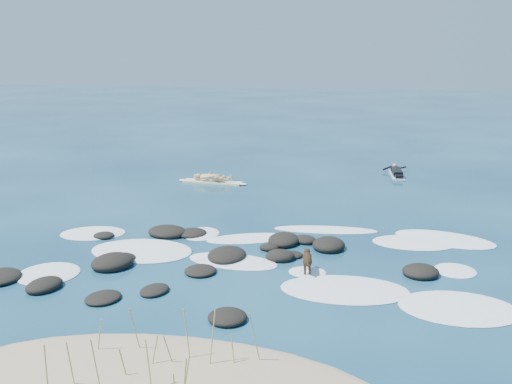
# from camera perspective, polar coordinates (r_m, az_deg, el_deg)

# --- Properties ---
(ground) EXTENTS (160.00, 160.00, 0.00)m
(ground) POSITION_cam_1_polar(r_m,az_deg,el_deg) (18.53, -0.52, -5.74)
(ground) COLOR #0A2642
(ground) RESTS_ON ground
(dune_grass) EXTENTS (3.56, 2.04, 1.24)m
(dune_grass) POSITION_cam_1_polar(r_m,az_deg,el_deg) (11.36, -10.05, -15.93)
(dune_grass) COLOR #949348
(dune_grass) RESTS_ON ground
(reef_rocks) EXTENTS (13.09, 7.26, 0.49)m
(reef_rocks) POSITION_cam_1_polar(r_m,az_deg,el_deg) (17.64, -5.15, -6.51)
(reef_rocks) COLOR black
(reef_rocks) RESTS_ON ground
(breaking_foam) EXTENTS (15.18, 7.88, 0.12)m
(breaking_foam) POSITION_cam_1_polar(r_m,az_deg,el_deg) (17.88, 1.89, -6.46)
(breaking_foam) COLOR white
(breaking_foam) RESTS_ON ground
(standing_surfer_rig) EXTENTS (3.49, 0.81, 1.98)m
(standing_surfer_rig) POSITION_cam_1_polar(r_m,az_deg,el_deg) (27.49, -4.41, 2.47)
(standing_surfer_rig) COLOR #FCF8CA
(standing_surfer_rig) RESTS_ON ground
(paddling_surfer_rig) EXTENTS (1.23, 2.75, 0.48)m
(paddling_surfer_rig) POSITION_cam_1_polar(r_m,az_deg,el_deg) (30.05, 13.87, 1.89)
(paddling_surfer_rig) COLOR silver
(paddling_surfer_rig) RESTS_ON ground
(dog) EXTENTS (0.35, 1.03, 0.65)m
(dog) POSITION_cam_1_polar(r_m,az_deg,el_deg) (16.53, 5.16, -6.69)
(dog) COLOR black
(dog) RESTS_ON ground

